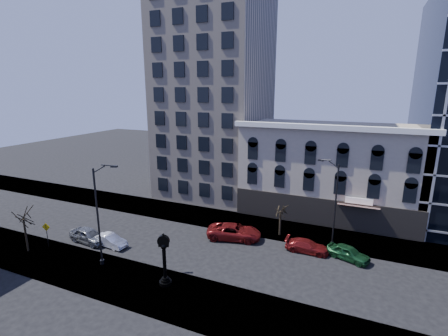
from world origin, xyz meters
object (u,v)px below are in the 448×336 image
at_px(car_near_a, 89,235).
at_px(car_near_b, 110,241).
at_px(street_clock, 164,262).
at_px(warning_sign, 46,231).
at_px(street_lamp_near, 103,189).

relative_size(car_near_a, car_near_b, 1.19).
bearing_deg(car_near_b, street_clock, -107.01).
xyz_separation_m(warning_sign, car_near_b, (5.77, 2.93, -1.34)).
bearing_deg(car_near_a, car_near_b, -80.24).
relative_size(street_clock, warning_sign, 1.74).
bearing_deg(car_near_b, street_lamp_near, -133.97).
height_order(street_lamp_near, warning_sign, street_lamp_near).
distance_m(warning_sign, car_near_a, 4.18).
distance_m(street_lamp_near, warning_sign, 10.21).
height_order(warning_sign, car_near_a, warning_sign).
bearing_deg(street_lamp_near, warning_sign, 155.46).
bearing_deg(warning_sign, street_lamp_near, -15.99).
bearing_deg(street_lamp_near, car_near_a, 129.12).
height_order(street_lamp_near, car_near_a, street_lamp_near).
bearing_deg(warning_sign, car_near_b, 11.74).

